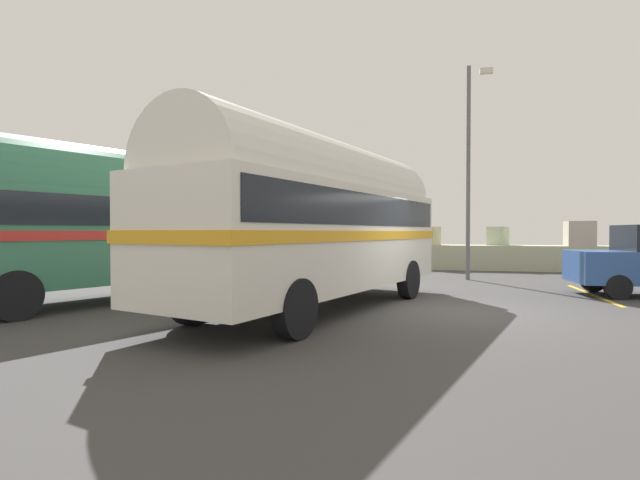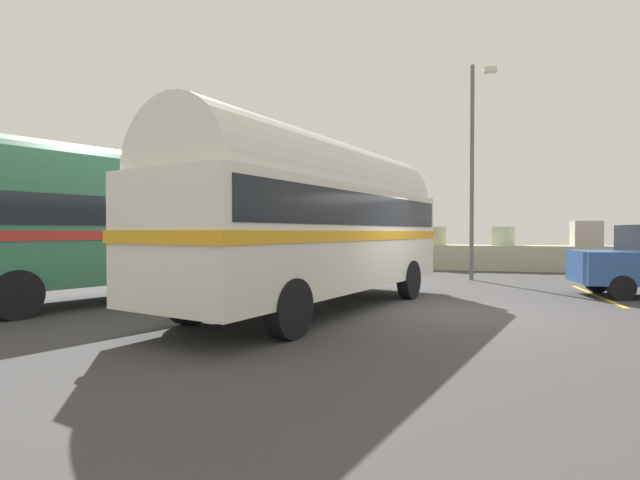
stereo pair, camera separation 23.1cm
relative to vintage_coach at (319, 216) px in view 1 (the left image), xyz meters
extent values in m
cube|color=#3E3D3E|center=(2.82, 0.52, -2.04)|extent=(32.00, 26.00, 0.02)
cube|color=#AEB294|center=(2.82, 12.32, -1.50)|extent=(31.36, 1.80, 1.10)
cube|color=tan|center=(-10.86, 11.98, -0.57)|extent=(0.96, 0.92, 0.77)
sphere|color=#9FB693|center=(-7.91, 12.49, -0.35)|extent=(1.21, 1.21, 1.21)
sphere|color=#A0AE95|center=(-4.45, 12.10, -0.28)|extent=(1.35, 1.35, 1.35)
sphere|color=tan|center=(-1.94, 11.97, -0.52)|extent=(0.86, 0.86, 0.86)
cube|color=#ADB291|center=(-0.10, 12.11, -0.40)|extent=(1.37, 1.30, 1.10)
cube|color=#BFBF91|center=(2.23, 12.06, -0.54)|extent=(1.02, 0.95, 0.83)
cube|color=#B1C09E|center=(5.22, 12.57, -0.54)|extent=(1.03, 1.07, 0.82)
cube|color=#B3A99A|center=(8.37, 11.93, -0.43)|extent=(1.08, 1.05, 1.05)
cube|color=gold|center=(6.53, 4.02, -2.03)|extent=(0.12, 4.40, 0.01)
cylinder|color=black|center=(-0.31, 2.81, -1.55)|extent=(0.54, 1.00, 0.96)
cylinder|color=black|center=(1.80, 2.17, -1.55)|extent=(0.54, 1.00, 0.96)
cylinder|color=black|center=(-1.81, -2.18, -1.55)|extent=(0.54, 1.00, 0.96)
cylinder|color=black|center=(0.31, -2.82, -1.55)|extent=(0.54, 1.00, 0.96)
cube|color=silver|center=(0.00, 0.00, -0.48)|extent=(4.71, 8.74, 2.10)
cylinder|color=silver|center=(0.00, 0.00, 0.57)|extent=(4.42, 8.36, 2.20)
cube|color=gold|center=(0.00, 0.00, -0.42)|extent=(4.78, 8.83, 0.20)
cube|color=black|center=(0.00, 0.00, 0.10)|extent=(4.65, 8.42, 0.64)
cube|color=silver|center=(1.22, 4.09, -1.35)|extent=(2.23, 0.81, 0.28)
cylinder|color=black|center=(-5.20, 3.04, -1.55)|extent=(0.64, 0.99, 0.96)
cylinder|color=black|center=(-3.18, 2.16, -1.55)|extent=(0.64, 0.99, 0.96)
cylinder|color=black|center=(-5.27, -2.61, -1.55)|extent=(0.64, 0.99, 0.96)
cube|color=#316D52|center=(-5.24, 0.22, -0.48)|extent=(5.56, 8.66, 2.10)
cylinder|color=#316D52|center=(-5.24, 0.22, 0.57)|extent=(5.25, 8.27, 2.20)
cube|color=#B62A25|center=(-5.24, 0.22, -0.42)|extent=(5.64, 8.75, 0.20)
cube|color=black|center=(-5.24, 0.22, 0.10)|extent=(5.46, 8.36, 0.64)
cube|color=silver|center=(-3.53, 4.13, -1.35)|extent=(2.15, 1.06, 0.28)
cylinder|color=black|center=(6.86, 3.18, -1.72)|extent=(0.63, 0.24, 0.62)
cylinder|color=black|center=(6.75, 4.71, -1.72)|extent=(0.63, 0.24, 0.62)
cylinder|color=#5B5B60|center=(3.58, 7.41, 1.69)|extent=(0.14, 0.14, 7.48)
cube|color=beige|center=(4.19, 7.77, 5.33)|extent=(0.44, 0.24, 0.18)
camera|label=1|loc=(2.41, -9.87, -0.34)|focal=26.47mm
camera|label=2|loc=(2.64, -9.82, -0.34)|focal=26.47mm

